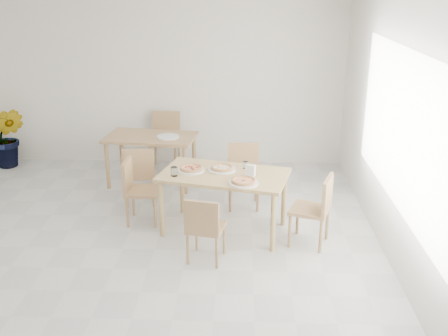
{
  "coord_description": "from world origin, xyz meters",
  "views": [
    {
      "loc": [
        1.37,
        -4.87,
        2.95
      ],
      "look_at": [
        1.16,
        0.96,
        0.82
      ],
      "focal_mm": 42.0,
      "sensor_mm": 36.0,
      "label": 1
    }
  ],
  "objects_px": {
    "plate_margherita": "(244,183)",
    "pizza_margherita": "(244,181)",
    "chair_south": "(204,226)",
    "second_table": "(151,142)",
    "plate_mushroom": "(222,169)",
    "pizza_pepperoni": "(191,168)",
    "plate_pepperoni": "(191,170)",
    "chair_back_s": "(139,171)",
    "potted_plant": "(8,138)",
    "napkin_holder": "(250,171)",
    "tumbler_b": "(245,165)",
    "main_table": "(224,180)",
    "pizza_mushroom": "(222,168)",
    "chair_east": "(317,206)",
    "chair_back_n": "(165,136)",
    "tumbler_a": "(174,171)",
    "plate_empty": "(168,137)",
    "chair_west": "(137,186)",
    "chair_north": "(244,170)"
  },
  "relations": [
    {
      "from": "chair_east",
      "to": "pizza_pepperoni",
      "type": "bearing_deg",
      "value": -85.44
    },
    {
      "from": "main_table",
      "to": "pizza_pepperoni",
      "type": "bearing_deg",
      "value": -177.58
    },
    {
      "from": "tumbler_b",
      "to": "napkin_holder",
      "type": "distance_m",
      "value": 0.28
    },
    {
      "from": "plate_margherita",
      "to": "tumbler_b",
      "type": "height_order",
      "value": "tumbler_b"
    },
    {
      "from": "chair_north",
      "to": "pizza_margherita",
      "type": "height_order",
      "value": "chair_north"
    },
    {
      "from": "plate_empty",
      "to": "plate_mushroom",
      "type": "bearing_deg",
      "value": -58.16
    },
    {
      "from": "main_table",
      "to": "plate_pepperoni",
      "type": "distance_m",
      "value": 0.42
    },
    {
      "from": "chair_south",
      "to": "plate_empty",
      "type": "xyz_separation_m",
      "value": [
        -0.69,
        2.25,
        0.31
      ]
    },
    {
      "from": "tumbler_b",
      "to": "plate_empty",
      "type": "bearing_deg",
      "value": 131.35
    },
    {
      "from": "chair_west",
      "to": "chair_east",
      "type": "xyz_separation_m",
      "value": [
        2.18,
        -0.54,
        0.01
      ]
    },
    {
      "from": "plate_margherita",
      "to": "pizza_margherita",
      "type": "relative_size",
      "value": 1.05
    },
    {
      "from": "pizza_pepperoni",
      "to": "plate_empty",
      "type": "xyz_separation_m",
      "value": [
        -0.47,
        1.39,
        -0.02
      ]
    },
    {
      "from": "plate_mushroom",
      "to": "tumbler_a",
      "type": "bearing_deg",
      "value": -158.97
    },
    {
      "from": "plate_pepperoni",
      "to": "napkin_holder",
      "type": "relative_size",
      "value": 2.35
    },
    {
      "from": "napkin_holder",
      "to": "second_table",
      "type": "bearing_deg",
      "value": 154.16
    },
    {
      "from": "second_table",
      "to": "chair_back_n",
      "type": "distance_m",
      "value": 0.74
    },
    {
      "from": "pizza_margherita",
      "to": "potted_plant",
      "type": "distance_m",
      "value": 4.58
    },
    {
      "from": "napkin_holder",
      "to": "tumbler_b",
      "type": "bearing_deg",
      "value": 124.2
    },
    {
      "from": "pizza_margherita",
      "to": "chair_back_n",
      "type": "xyz_separation_m",
      "value": [
        -1.26,
        2.57,
        -0.25
      ]
    },
    {
      "from": "plate_mushroom",
      "to": "pizza_pepperoni",
      "type": "relative_size",
      "value": 0.96
    },
    {
      "from": "tumbler_b",
      "to": "second_table",
      "type": "xyz_separation_m",
      "value": [
        -1.39,
        1.34,
        -0.14
      ]
    },
    {
      "from": "plate_pepperoni",
      "to": "second_table",
      "type": "distance_m",
      "value": 1.62
    },
    {
      "from": "chair_west",
      "to": "plate_mushroom",
      "type": "bearing_deg",
      "value": -94.46
    },
    {
      "from": "tumbler_b",
      "to": "second_table",
      "type": "height_order",
      "value": "tumbler_b"
    },
    {
      "from": "chair_east",
      "to": "chair_back_n",
      "type": "relative_size",
      "value": 0.93
    },
    {
      "from": "chair_south",
      "to": "chair_east",
      "type": "xyz_separation_m",
      "value": [
        1.26,
        0.46,
        0.05
      ]
    },
    {
      "from": "chair_south",
      "to": "second_table",
      "type": "distance_m",
      "value": 2.51
    },
    {
      "from": "plate_pepperoni",
      "to": "second_table",
      "type": "relative_size",
      "value": 0.24
    },
    {
      "from": "pizza_mushroom",
      "to": "potted_plant",
      "type": "height_order",
      "value": "potted_plant"
    },
    {
      "from": "chair_south",
      "to": "tumbler_a",
      "type": "height_order",
      "value": "tumbler_a"
    },
    {
      "from": "main_table",
      "to": "chair_west",
      "type": "distance_m",
      "value": 1.14
    },
    {
      "from": "main_table",
      "to": "napkin_holder",
      "type": "bearing_deg",
      "value": -0.87
    },
    {
      "from": "chair_south",
      "to": "plate_pepperoni",
      "type": "distance_m",
      "value": 0.95
    },
    {
      "from": "pizza_pepperoni",
      "to": "tumbler_b",
      "type": "distance_m",
      "value": 0.66
    },
    {
      "from": "napkin_holder",
      "to": "second_table",
      "type": "height_order",
      "value": "napkin_holder"
    },
    {
      "from": "plate_mushroom",
      "to": "pizza_pepperoni",
      "type": "height_order",
      "value": "pizza_pepperoni"
    },
    {
      "from": "chair_north",
      "to": "potted_plant",
      "type": "xyz_separation_m",
      "value": [
        -3.83,
        1.38,
        0.01
      ]
    },
    {
      "from": "chair_south",
      "to": "plate_pepperoni",
      "type": "bearing_deg",
      "value": -63.68
    },
    {
      "from": "pizza_pepperoni",
      "to": "chair_west",
      "type": "bearing_deg",
      "value": 169.34
    },
    {
      "from": "chair_east",
      "to": "tumbler_a",
      "type": "xyz_separation_m",
      "value": [
        -1.66,
        0.23,
        0.31
      ]
    },
    {
      "from": "plate_margherita",
      "to": "main_table",
      "type": "bearing_deg",
      "value": 126.44
    },
    {
      "from": "chair_south",
      "to": "napkin_holder",
      "type": "distance_m",
      "value": 0.94
    },
    {
      "from": "chair_north",
      "to": "tumbler_a",
      "type": "xyz_separation_m",
      "value": [
        -0.82,
        -0.91,
        0.31
      ]
    },
    {
      "from": "main_table",
      "to": "plate_margherita",
      "type": "xyz_separation_m",
      "value": [
        0.23,
        -0.32,
        0.09
      ]
    },
    {
      "from": "chair_back_n",
      "to": "chair_back_s",
      "type": "bearing_deg",
      "value": -93.96
    },
    {
      "from": "chair_south",
      "to": "chair_back_n",
      "type": "relative_size",
      "value": 0.84
    },
    {
      "from": "plate_pepperoni",
      "to": "napkin_holder",
      "type": "bearing_deg",
      "value": -12.97
    },
    {
      "from": "plate_margherita",
      "to": "chair_back_n",
      "type": "height_order",
      "value": "chair_back_n"
    },
    {
      "from": "pizza_margherita",
      "to": "plate_empty",
      "type": "relative_size",
      "value": 0.99
    },
    {
      "from": "plate_pepperoni",
      "to": "chair_back_s",
      "type": "distance_m",
      "value": 1.05
    }
  ]
}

